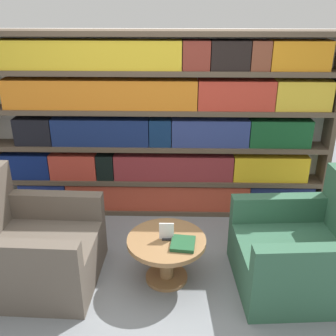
% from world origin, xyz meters
% --- Properties ---
extents(ground_plane, '(14.00, 14.00, 0.00)m').
position_xyz_m(ground_plane, '(0.00, 0.00, 0.00)').
color(ground_plane, gray).
extents(bookshelf, '(3.53, 0.30, 1.92)m').
position_xyz_m(bookshelf, '(0.02, 1.26, 0.94)').
color(bookshelf, silver).
rests_on(bookshelf, ground_plane).
extents(armchair_left, '(0.98, 0.90, 0.91)m').
position_xyz_m(armchair_left, '(-0.99, 0.05, 0.30)').
color(armchair_left, brown).
rests_on(armchair_left, ground_plane).
extents(armchair_right, '(1.00, 0.93, 0.91)m').
position_xyz_m(armchair_right, '(1.23, 0.05, 0.30)').
color(armchair_right, '#336047').
rests_on(armchair_right, ground_plane).
extents(coffee_table, '(0.65, 0.65, 0.40)m').
position_xyz_m(coffee_table, '(0.12, 0.08, 0.29)').
color(coffee_table, olive).
rests_on(coffee_table, ground_plane).
extents(table_sign, '(0.12, 0.06, 0.15)m').
position_xyz_m(table_sign, '(0.12, 0.08, 0.46)').
color(table_sign, black).
rests_on(table_sign, coffee_table).
extents(stray_book, '(0.21, 0.22, 0.03)m').
position_xyz_m(stray_book, '(0.25, -0.01, 0.42)').
color(stray_book, '#1E512D').
rests_on(stray_book, coffee_table).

